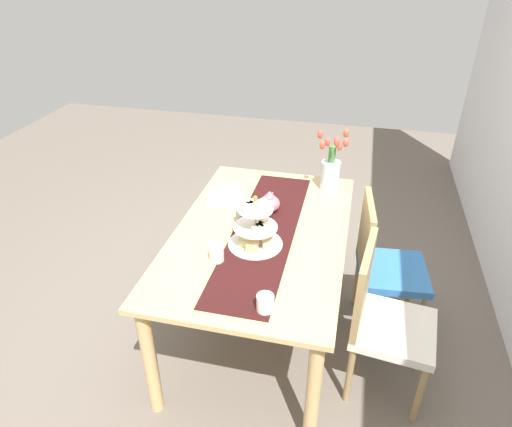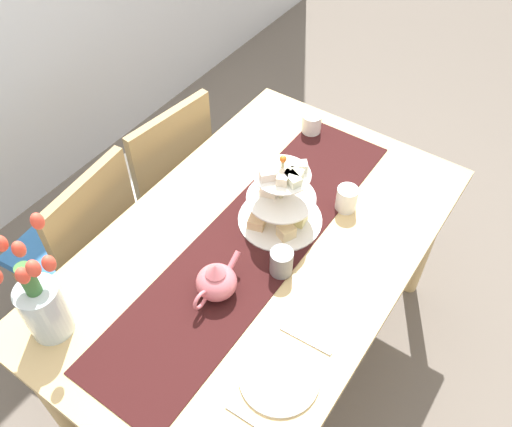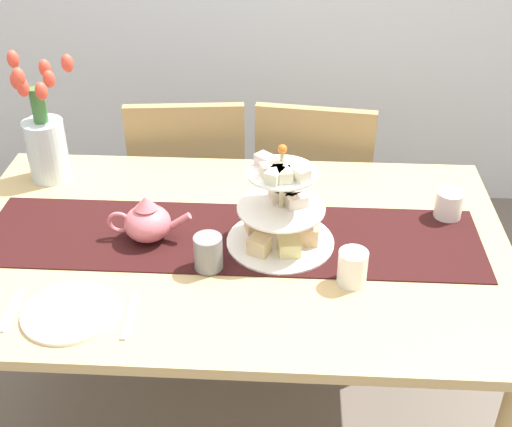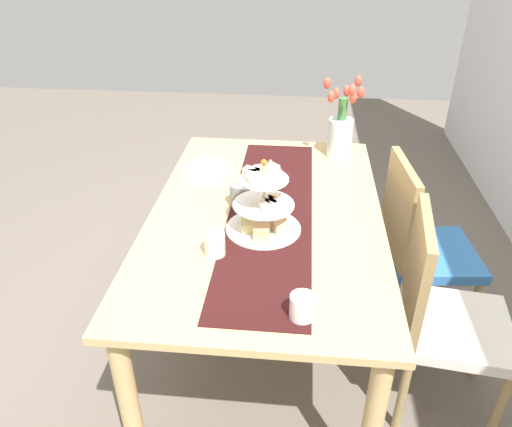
{
  "view_description": "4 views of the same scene",
  "coord_description": "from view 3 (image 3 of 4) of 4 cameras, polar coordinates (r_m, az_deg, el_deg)",
  "views": [
    {
      "loc": [
        2.11,
        0.47,
        2.2
      ],
      "look_at": [
        -0.06,
        -0.04,
        0.84
      ],
      "focal_mm": 31.62,
      "sensor_mm": 36.0,
      "label": 1
    },
    {
      "loc": [
        -0.95,
        -0.65,
        2.22
      ],
      "look_at": [
        0.05,
        0.05,
        0.85
      ],
      "focal_mm": 37.86,
      "sensor_mm": 36.0,
      "label": 2
    },
    {
      "loc": [
        0.16,
        -1.52,
        1.85
      ],
      "look_at": [
        0.07,
        0.0,
        0.86
      ],
      "focal_mm": 47.0,
      "sensor_mm": 36.0,
      "label": 3
    },
    {
      "loc": [
        1.78,
        0.13,
        1.83
      ],
      "look_at": [
        0.06,
        -0.04,
        0.79
      ],
      "focal_mm": 34.53,
      "sensor_mm": 36.0,
      "label": 4
    }
  ],
  "objects": [
    {
      "name": "mug_grey",
      "position": [
        1.75,
        -4.08,
        -3.32
      ],
      "size": [
        0.08,
        0.08,
        0.09
      ],
      "primitive_type": "cylinder",
      "color": "slate",
      "rests_on": "table_runner"
    },
    {
      "name": "mug_white_text",
      "position": [
        1.72,
        8.21,
        -4.57
      ],
      "size": [
        0.08,
        0.08,
        0.09
      ],
      "primitive_type": "cylinder",
      "color": "white",
      "rests_on": "dining_table"
    },
    {
      "name": "table_runner",
      "position": [
        1.89,
        -2.12,
        -2.03
      ],
      "size": [
        1.4,
        0.35,
        0.0
      ],
      "primitive_type": "cube",
      "color": "black",
      "rests_on": "dining_table"
    },
    {
      "name": "dinner_plate_left",
      "position": [
        1.7,
        -15.59,
        -8.09
      ],
      "size": [
        0.23,
        0.23,
        0.01
      ],
      "primitive_type": "cylinder",
      "color": "white",
      "rests_on": "dining_table"
    },
    {
      "name": "chair_left",
      "position": [
        2.64,
        -5.57,
        2.08
      ],
      "size": [
        0.46,
        0.46,
        0.91
      ],
      "color": "#9C8254",
      "rests_on": "ground_plane"
    },
    {
      "name": "cream_jug",
      "position": [
        2.04,
        16.09,
        0.71
      ],
      "size": [
        0.08,
        0.08,
        0.08
      ],
      "primitive_type": "cylinder",
      "color": "white",
      "rests_on": "dining_table"
    },
    {
      "name": "chair_right",
      "position": [
        2.61,
        4.97,
        1.79
      ],
      "size": [
        0.47,
        0.47,
        0.91
      ],
      "color": "#9C8254",
      "rests_on": "ground_plane"
    },
    {
      "name": "fork_left",
      "position": [
        1.75,
        -20.13,
        -7.76
      ],
      "size": [
        0.02,
        0.15,
        0.01
      ],
      "primitive_type": "cube",
      "rotation": [
        0.0,
        0.0,
        0.03
      ],
      "color": "silver",
      "rests_on": "dining_table"
    },
    {
      "name": "knife_left",
      "position": [
        1.66,
        -10.77,
        -8.48
      ],
      "size": [
        0.02,
        0.17,
        0.01
      ],
      "primitive_type": "cube",
      "rotation": [
        0.0,
        0.0,
        0.05
      ],
      "color": "silver",
      "rests_on": "dining_table"
    },
    {
      "name": "tulip_vase",
      "position": [
        2.22,
        -17.54,
        6.2
      ],
      "size": [
        0.22,
        0.2,
        0.41
      ],
      "color": "silver",
      "rests_on": "dining_table"
    },
    {
      "name": "tiered_cake_stand",
      "position": [
        1.82,
        2.21,
        -0.04
      ],
      "size": [
        0.3,
        0.3,
        0.3
      ],
      "color": "beige",
      "rests_on": "table_runner"
    },
    {
      "name": "dining_table",
      "position": [
        1.94,
        -2.11,
        -4.99
      ],
      "size": [
        1.56,
        0.97,
        0.76
      ],
      "color": "tan",
      "rests_on": "ground_plane"
    },
    {
      "name": "teapot",
      "position": [
        1.88,
        -9.25,
        -0.68
      ],
      "size": [
        0.24,
        0.13,
        0.14
      ],
      "color": "#D66B75",
      "rests_on": "table_runner"
    },
    {
      "name": "ground_plane",
      "position": [
        2.4,
        -1.78,
        -17.46
      ],
      "size": [
        8.0,
        8.0,
        0.0
      ],
      "primitive_type": "plane",
      "color": "#6B6056"
    }
  ]
}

